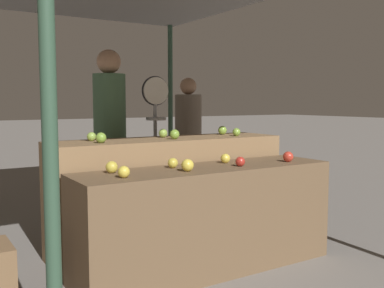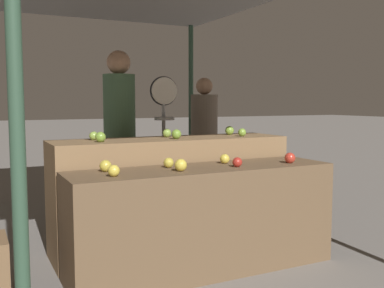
# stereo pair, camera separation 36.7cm
# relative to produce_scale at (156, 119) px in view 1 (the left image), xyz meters

# --- Properties ---
(ground_plane) EXTENTS (60.00, 60.00, 0.00)m
(ground_plane) POSITION_rel_produce_scale_xyz_m (-0.17, -1.16, -1.13)
(ground_plane) COLOR slate
(display_counter_front) EXTENTS (2.08, 0.55, 0.80)m
(display_counter_front) POSITION_rel_produce_scale_xyz_m (-0.17, -1.16, -0.73)
(display_counter_front) COLOR brown
(display_counter_front) RESTS_ON ground_plane
(display_counter_back) EXTENTS (2.08, 0.55, 0.98)m
(display_counter_back) POSITION_rel_produce_scale_xyz_m (-0.17, -0.56, -0.64)
(display_counter_back) COLOR olive
(display_counter_back) RESTS_ON ground_plane
(apple_front_0) EXTENTS (0.08, 0.08, 0.08)m
(apple_front_0) POSITION_rel_produce_scale_xyz_m (-0.90, -1.27, -0.29)
(apple_front_0) COLOR yellow
(apple_front_0) RESTS_ON display_counter_front
(apple_front_1) EXTENTS (0.09, 0.09, 0.09)m
(apple_front_1) POSITION_rel_produce_scale_xyz_m (-0.40, -1.26, -0.28)
(apple_front_1) COLOR yellow
(apple_front_1) RESTS_ON display_counter_front
(apple_front_2) EXTENTS (0.08, 0.08, 0.08)m
(apple_front_2) POSITION_rel_produce_scale_xyz_m (0.07, -1.26, -0.29)
(apple_front_2) COLOR #B72D23
(apple_front_2) RESTS_ON display_counter_front
(apple_front_3) EXTENTS (0.09, 0.09, 0.09)m
(apple_front_3) POSITION_rel_produce_scale_xyz_m (0.56, -1.27, -0.28)
(apple_front_3) COLOR red
(apple_front_3) RESTS_ON display_counter_front
(apple_front_4) EXTENTS (0.08, 0.08, 0.08)m
(apple_front_4) POSITION_rel_produce_scale_xyz_m (-0.89, -1.04, -0.29)
(apple_front_4) COLOR gold
(apple_front_4) RESTS_ON display_counter_front
(apple_front_5) EXTENTS (0.08, 0.08, 0.08)m
(apple_front_5) POSITION_rel_produce_scale_xyz_m (-0.41, -1.06, -0.29)
(apple_front_5) COLOR gold
(apple_front_5) RESTS_ON display_counter_front
(apple_front_6) EXTENTS (0.08, 0.08, 0.08)m
(apple_front_6) POSITION_rel_produce_scale_xyz_m (0.08, -1.05, -0.29)
(apple_front_6) COLOR yellow
(apple_front_6) RESTS_ON display_counter_front
(apple_back_0) EXTENTS (0.08, 0.08, 0.08)m
(apple_back_0) POSITION_rel_produce_scale_xyz_m (-0.82, -0.67, -0.11)
(apple_back_0) COLOR #7AA338
(apple_back_0) RESTS_ON display_counter_back
(apple_back_1) EXTENTS (0.08, 0.08, 0.08)m
(apple_back_1) POSITION_rel_produce_scale_xyz_m (-0.16, -0.66, -0.11)
(apple_back_1) COLOR #7AA338
(apple_back_1) RESTS_ON display_counter_back
(apple_back_2) EXTENTS (0.07, 0.07, 0.07)m
(apple_back_2) POSITION_rel_produce_scale_xyz_m (0.49, -0.67, -0.11)
(apple_back_2) COLOR #84AD3D
(apple_back_2) RESTS_ON display_counter_back
(apple_back_3) EXTENTS (0.07, 0.07, 0.07)m
(apple_back_3) POSITION_rel_produce_scale_xyz_m (-0.83, -0.46, -0.11)
(apple_back_3) COLOR #8EB247
(apple_back_3) RESTS_ON display_counter_back
(apple_back_4) EXTENTS (0.08, 0.08, 0.08)m
(apple_back_4) POSITION_rel_produce_scale_xyz_m (-0.17, -0.46, -0.11)
(apple_back_4) COLOR #8EB247
(apple_back_4) RESTS_ON display_counter_back
(apple_back_5) EXTENTS (0.08, 0.08, 0.08)m
(apple_back_5) POSITION_rel_produce_scale_xyz_m (0.49, -0.45, -0.11)
(apple_back_5) COLOR #84AD3D
(apple_back_5) RESTS_ON display_counter_back
(produce_scale) EXTENTS (0.29, 0.20, 1.55)m
(produce_scale) POSITION_rel_produce_scale_xyz_m (0.00, 0.00, 0.00)
(produce_scale) COLOR #99999E
(produce_scale) RESTS_ON ground_plane
(person_vendor_at_scale) EXTENTS (0.43, 0.43, 1.80)m
(person_vendor_at_scale) POSITION_rel_produce_scale_xyz_m (-0.38, 0.25, -0.06)
(person_vendor_at_scale) COLOR #2D2D38
(person_vendor_at_scale) RESTS_ON ground_plane
(person_customer_left) EXTENTS (0.36, 0.36, 1.59)m
(person_customer_left) POSITION_rel_produce_scale_xyz_m (0.91, 0.86, -0.21)
(person_customer_left) COLOR #2D2D38
(person_customer_left) RESTS_ON ground_plane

